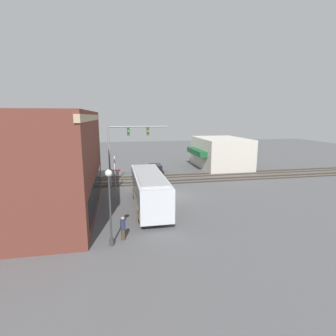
% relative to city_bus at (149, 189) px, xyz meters
% --- Properties ---
extents(ground_plane, '(120.00, 120.00, 0.00)m').
position_rel_city_bus_xyz_m(ground_plane, '(3.05, -2.80, -1.75)').
color(ground_plane, '#565659').
extents(brick_building, '(16.21, 8.11, 8.64)m').
position_rel_city_bus_xyz_m(brick_building, '(0.79, 8.72, 2.57)').
color(brick_building, brown).
rests_on(brick_building, ground).
extents(shop_building, '(10.41, 8.21, 4.74)m').
position_rel_city_bus_xyz_m(shop_building, '(17.09, -13.75, 0.63)').
color(shop_building, beige).
rests_on(shop_building, ground).
extents(city_bus, '(10.27, 2.59, 3.17)m').
position_rel_city_bus_xyz_m(city_bus, '(0.00, 0.00, 0.00)').
color(city_bus, silver).
rests_on(city_bus, ground).
extents(traffic_signal_gantry, '(0.42, 6.88, 7.41)m').
position_rel_city_bus_xyz_m(traffic_signal_gantry, '(7.93, 1.83, 3.57)').
color(traffic_signal_gantry, gray).
rests_on(traffic_signal_gantry, ground).
extents(crossing_signal, '(1.41, 1.18, 3.81)m').
position_rel_city_bus_xyz_m(crossing_signal, '(6.36, 3.06, 0.55)').
color(crossing_signal, gray).
rests_on(crossing_signal, ground).
extents(streetlamp, '(0.44, 0.44, 5.02)m').
position_rel_city_bus_xyz_m(streetlamp, '(-6.71, 3.28, 1.24)').
color(streetlamp, '#38383A').
rests_on(streetlamp, ground).
extents(rail_track_near, '(2.60, 60.00, 0.15)m').
position_rel_city_bus_xyz_m(rail_track_near, '(9.05, -2.80, -1.72)').
color(rail_track_near, '#332D28').
rests_on(rail_track_near, ground).
extents(rail_track_far, '(2.60, 60.00, 0.15)m').
position_rel_city_bus_xyz_m(rail_track_far, '(12.25, -2.80, -1.72)').
color(rail_track_far, '#332D28').
rests_on(rail_track_far, ground).
extents(parked_car_black, '(4.58, 1.82, 1.38)m').
position_rel_city_bus_xyz_m(parked_car_black, '(14.02, -2.60, -1.10)').
color(parked_car_black, black).
rests_on(parked_car_black, ground).
extents(pedestrian_by_lamp, '(0.34, 0.34, 1.63)m').
position_rel_city_bus_xyz_m(pedestrian_by_lamp, '(-6.03, 2.53, -0.92)').
color(pedestrian_by_lamp, '#473828').
rests_on(pedestrian_by_lamp, ground).
extents(pedestrian_near_bus, '(0.34, 0.34, 1.70)m').
position_rel_city_bus_xyz_m(pedestrian_near_bus, '(1.67, -1.90, -0.88)').
color(pedestrian_near_bus, black).
rests_on(pedestrian_near_bus, ground).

